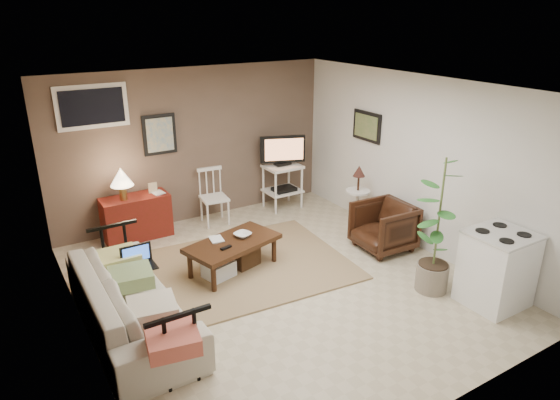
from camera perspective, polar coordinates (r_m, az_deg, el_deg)
floor at (r=6.29m, az=-0.19°, el=-9.47°), size 5.00×5.00×0.00m
art_back at (r=7.66m, az=-13.60°, el=7.28°), size 0.50×0.03×0.60m
art_right at (r=7.78m, az=9.90°, el=8.29°), size 0.03×0.60×0.45m
window at (r=7.34m, az=-20.68°, el=9.95°), size 0.96×0.03×0.60m
rug at (r=6.67m, az=-3.82°, el=-7.52°), size 2.73×2.25×0.02m
coffee_table at (r=6.47m, az=-5.43°, el=-6.13°), size 1.32×0.91×0.45m
sofa at (r=5.49m, az=-16.80°, el=-10.00°), size 0.66×2.27×0.89m
sofa_pillows at (r=5.23m, az=-15.55°, el=-10.23°), size 0.44×2.16×0.15m
sofa_end_rails at (r=5.55m, az=-15.42°, el=-10.25°), size 0.61×2.27×0.76m
laptop at (r=5.81m, az=-15.92°, el=-6.64°), size 0.35×0.25×0.24m
red_console at (r=7.62m, az=-16.23°, el=-1.48°), size 0.96×0.43×1.11m
spindle_chair at (r=7.90m, az=-7.57°, el=0.21°), size 0.44×0.44×0.88m
tv_stand at (r=8.36m, az=0.32°, el=3.40°), size 0.72×0.48×1.25m
side_table at (r=7.71m, az=8.91°, el=1.22°), size 0.37×0.37×0.99m
armchair at (r=7.13m, az=11.77°, el=-2.76°), size 0.71×0.76×0.74m
potted_plant at (r=6.03m, az=17.68°, el=-2.35°), size 0.42×0.42×1.69m
stove at (r=6.21m, az=23.54°, el=-7.17°), size 0.68×0.64×0.89m
bowl at (r=6.46m, az=-4.31°, el=-3.34°), size 0.22×0.12×0.21m
book_table at (r=6.38m, az=-8.02°, el=-3.76°), size 0.16×0.04×0.22m
book_console at (r=7.51m, az=-14.39°, el=1.37°), size 0.16×0.04×0.21m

